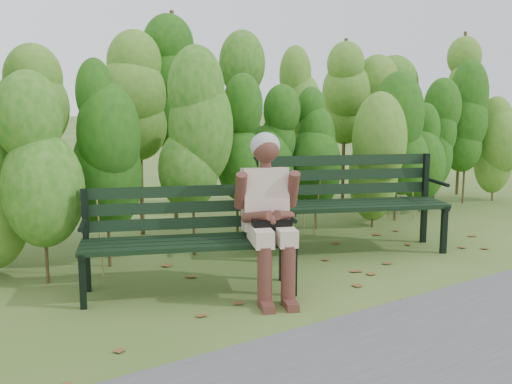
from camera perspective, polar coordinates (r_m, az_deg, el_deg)
ground at (r=5.28m, az=2.15°, el=-8.57°), size 80.00×80.00×0.00m
footpath at (r=3.86m, az=22.69°, el=-16.20°), size 60.00×2.50×0.01m
hedge_band at (r=6.63m, az=-7.39°, el=6.09°), size 11.04×1.67×2.42m
leaf_litter at (r=5.00m, az=-5.19°, el=-9.62°), size 5.49×2.15×0.01m
bench_left at (r=4.97m, az=-6.49°, el=-3.68°), size 1.81×1.20×0.86m
bench_right at (r=6.33m, az=8.60°, el=-0.26°), size 2.06×1.39×0.99m
seated_woman at (r=4.84m, az=1.17°, el=-1.26°), size 0.64×0.84×1.31m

